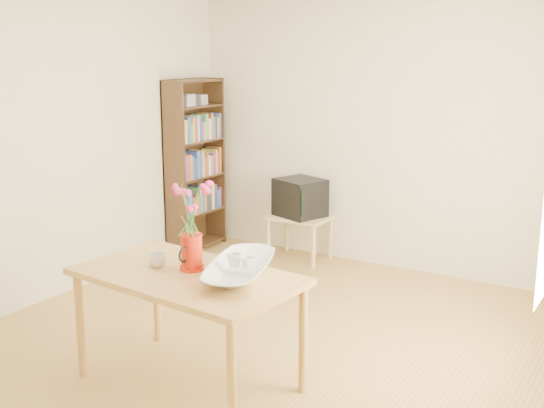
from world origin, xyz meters
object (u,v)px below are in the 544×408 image
Objects in this scene: pitcher at (192,253)px; table at (187,286)px; bowl at (239,236)px; mug at (158,260)px; television at (301,197)px.

table is at bearing -79.59° from pitcher.
table is 0.47m from bowl.
mug is 2.70m from television.
bowl is 2.74m from television.
mug is 0.20× the size of television.
bowl reaches higher than table.
mug is at bearing -176.49° from table.
table is 2.76m from television.
bowl is 0.99× the size of television.
mug is 0.60m from bowl.
pitcher is 0.44× the size of bowl.
pitcher is 2.15× the size of mug.
mug is (-0.23, -0.07, -0.06)m from pitcher.
table is 13.46× the size of mug.
pitcher is at bearing -168.30° from bowl.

